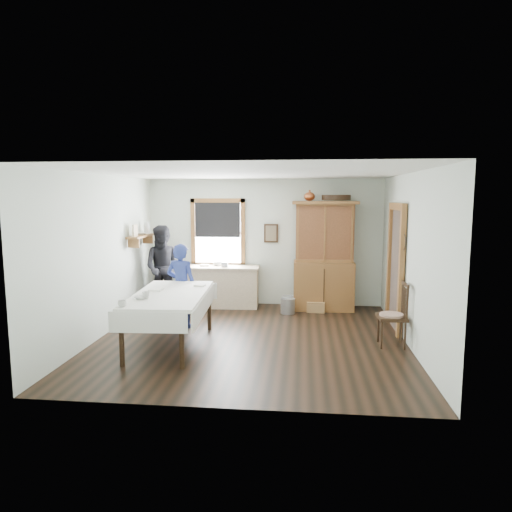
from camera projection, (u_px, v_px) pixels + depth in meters
The scene contains 20 objects.
room at pixel (251, 258), 7.34m from camera, with size 5.01×5.01×2.70m.
window at pixel (218, 229), 9.83m from camera, with size 1.18×0.07×1.48m.
doorway at pixel (396, 264), 7.95m from camera, with size 0.09×1.14×2.22m.
wall_shelf at pixel (141, 235), 9.07m from camera, with size 0.24×1.00×0.44m.
framed_picture at pixel (271, 233), 9.72m from camera, with size 0.30×0.04×0.40m, color #332211.
rug_beater at pixel (404, 235), 7.34m from camera, with size 0.27×0.27×0.01m, color black.
work_counter at pixel (223, 286), 9.67m from camera, with size 1.52×0.57×0.87m, color #CCB48D.
china_hutch at pixel (324, 256), 9.36m from camera, with size 1.32×0.62×2.24m, color #995E2F.
dining_table at pixel (171, 320), 7.11m from camera, with size 1.11×2.11×0.84m, color white.
spindle_chair at pixel (392, 314), 7.11m from camera, with size 0.47×0.47×1.02m, color #332211.
pail at pixel (288, 306), 9.12m from camera, with size 0.29×0.29×0.31m, color #979B9F.
wicker_basket at pixel (316, 306), 9.28m from camera, with size 0.36×0.25×0.21m, color #A67F4B.
woman_blue at pixel (181, 289), 8.13m from camera, with size 0.51×0.33×1.39m, color navy.
figure_dark at pixel (164, 271), 9.37m from camera, with size 0.79×0.61×1.62m, color black.
table_cup_a at pixel (122, 304), 6.18m from camera, with size 0.12×0.12×0.09m, color silver.
table_cup_b at pixel (146, 295), 6.67m from camera, with size 0.11×0.11×0.10m, color silver.
table_bowl at pixel (141, 297), 6.64m from camera, with size 0.21×0.21×0.05m, color silver.
counter_book at pixel (200, 265), 9.71m from camera, with size 0.16×0.21×0.02m, color brown.
counter_bowl at pixel (218, 264), 9.73m from camera, with size 0.21×0.21×0.07m, color silver.
shelf_bowl at pixel (142, 234), 9.08m from camera, with size 0.22×0.22×0.05m, color silver.
Camera 1 is at (0.83, -7.22, 2.33)m, focal length 32.00 mm.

